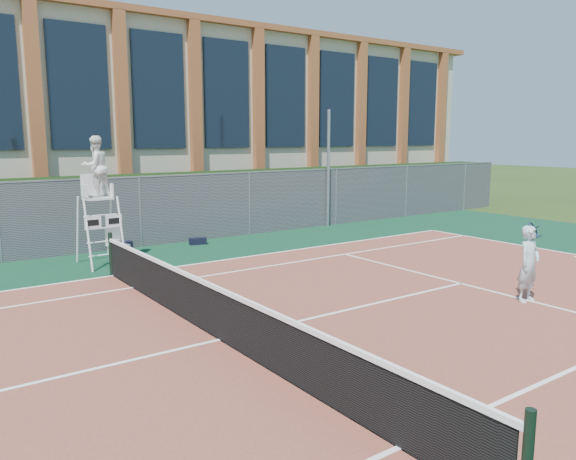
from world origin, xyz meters
TOP-DOWN VIEW (x-y plane):
  - ground at (0.00, 0.00)m, footprint 120.00×120.00m
  - apron at (0.00, 1.00)m, footprint 36.00×20.00m
  - tennis_court at (0.00, 0.00)m, footprint 23.77×10.97m
  - tennis_net at (0.00, 0.00)m, footprint 0.10×11.30m
  - fence at (0.00, 8.80)m, footprint 40.00×0.06m
  - hedge at (0.00, 10.00)m, footprint 40.00×1.40m
  - building at (0.00, 17.95)m, footprint 45.00×10.60m
  - steel_pole at (9.51, 8.70)m, footprint 0.12×0.12m
  - umpire_chair at (0.17, 7.05)m, footprint 0.98×1.50m
  - plastic_chair at (0.60, 7.04)m, footprint 0.59×0.59m
  - sports_bag_near at (1.20, 8.44)m, footprint 0.71×0.34m
  - sports_bag_far at (3.63, 8.13)m, footprint 0.58×0.36m
  - tennis_player at (6.33, -1.71)m, footprint 0.91×0.63m

SIDE VIEW (x-z plane):
  - ground at x=0.00m, z-range 0.00..0.00m
  - apron at x=0.00m, z-range 0.00..0.01m
  - tennis_court at x=0.00m, z-range 0.01..0.03m
  - sports_bag_far at x=3.63m, z-range 0.01..0.23m
  - sports_bag_near at x=1.20m, z-range 0.01..0.30m
  - tennis_net at x=0.00m, z-range -0.01..1.09m
  - plastic_chair at x=0.60m, z-range 0.10..1.11m
  - tennis_player at x=6.33m, z-range 0.03..1.64m
  - fence at x=0.00m, z-range 0.00..2.20m
  - hedge at x=0.00m, z-range 0.00..2.20m
  - steel_pole at x=9.51m, z-range 0.00..4.47m
  - umpire_chair at x=0.17m, z-range 0.81..4.31m
  - building at x=0.00m, z-range 0.03..8.26m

